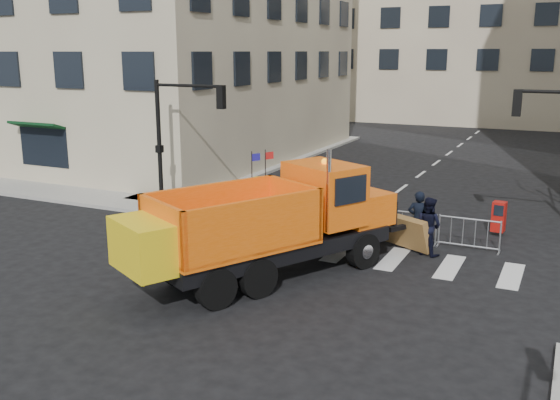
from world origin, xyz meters
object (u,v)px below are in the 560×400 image
at_px(worker, 257,196).
at_px(newspaper_box, 499,217).
at_px(cop_a, 418,220).
at_px(cop_b, 428,226).
at_px(plow_truck, 267,222).
at_px(cop_c, 378,219).

bearing_deg(worker, newspaper_box, -27.15).
xyz_separation_m(worker, newspaper_box, (8.90, 1.83, -0.24)).
xyz_separation_m(cop_a, cop_b, (0.45, -0.55, -0.02)).
height_order(plow_truck, cop_c, plow_truck).
distance_m(cop_b, worker, 7.21).
distance_m(plow_truck, newspaper_box, 9.39).
xyz_separation_m(plow_truck, cop_a, (3.30, 4.75, -0.71)).
height_order(cop_b, newspaper_box, cop_b).
xyz_separation_m(cop_c, newspaper_box, (3.70, 2.73, -0.15)).
distance_m(cop_b, cop_c, 1.95).
xyz_separation_m(plow_truck, newspaper_box, (5.58, 7.48, -1.00)).
bearing_deg(worker, cop_b, -50.39).
distance_m(cop_a, cop_b, 0.72).
relative_size(plow_truck, cop_b, 5.15).
relative_size(cop_a, cop_b, 1.02).
bearing_deg(cop_a, worker, -13.43).
xyz_separation_m(cop_b, newspaper_box, (1.83, 3.28, -0.27)).
bearing_deg(plow_truck, cop_b, -14.08).
bearing_deg(newspaper_box, worker, -161.90).
bearing_deg(cop_c, newspaper_box, 156.38).
xyz_separation_m(plow_truck, worker, (-3.32, 5.65, -0.76)).
relative_size(cop_c, newspaper_box, 1.55).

